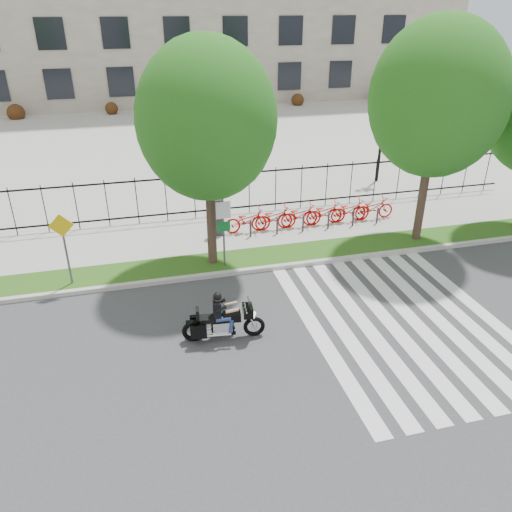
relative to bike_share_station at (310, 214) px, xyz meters
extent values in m
plane|color=#3A3B3D|center=(-4.52, -7.20, -0.65)|extent=(120.00, 120.00, 0.00)
cube|color=#B5B3AB|center=(-4.52, -3.10, -0.58)|extent=(60.00, 0.20, 0.15)
cube|color=#245214|center=(-4.52, -2.25, -0.58)|extent=(60.00, 1.50, 0.15)
cube|color=#A9A79E|center=(-4.52, 0.25, -0.58)|extent=(60.00, 3.50, 0.15)
cube|color=#A9A79E|center=(-4.52, 17.80, -0.60)|extent=(80.00, 34.00, 0.10)
cylinder|color=black|center=(5.48, 4.80, 1.35)|extent=(0.14, 0.14, 4.00)
cylinder|color=black|center=(5.48, 4.80, 3.25)|extent=(0.06, 0.70, 0.70)
sphere|color=white|center=(5.13, 4.80, 3.35)|extent=(0.36, 0.36, 0.36)
sphere|color=white|center=(5.83, 4.80, 3.35)|extent=(0.36, 0.36, 0.36)
cylinder|color=#3A271F|center=(-4.52, -2.25, 1.35)|extent=(0.32, 0.32, 3.69)
ellipsoid|color=#165914|center=(-4.52, -2.25, 4.54)|extent=(4.49, 4.49, 5.16)
cylinder|color=#3A271F|center=(3.65, -2.25, 1.46)|extent=(0.32, 0.32, 3.91)
ellipsoid|color=#165914|center=(3.65, -2.25, 4.86)|extent=(4.82, 4.82, 5.55)
cube|color=#2D2D33|center=(-3.88, 0.00, 0.25)|extent=(0.35, 0.25, 1.50)
imported|color=#C60500|center=(-2.68, 0.00, 0.00)|extent=(1.89, 0.66, 0.99)
cylinder|color=#2D2D33|center=(-2.68, -0.50, -0.15)|extent=(0.08, 0.08, 0.70)
imported|color=#C60500|center=(-1.58, 0.00, 0.00)|extent=(1.89, 0.66, 0.99)
cylinder|color=#2D2D33|center=(-1.58, -0.50, -0.15)|extent=(0.08, 0.08, 0.70)
imported|color=#C60500|center=(-0.48, 0.00, 0.00)|extent=(1.89, 0.66, 0.99)
cylinder|color=#2D2D33|center=(-0.48, -0.50, -0.15)|extent=(0.08, 0.08, 0.70)
imported|color=#C60500|center=(0.62, 0.00, 0.00)|extent=(1.89, 0.66, 0.99)
cylinder|color=#2D2D33|center=(0.62, -0.50, -0.15)|extent=(0.08, 0.08, 0.70)
imported|color=#C60500|center=(1.72, 0.00, 0.00)|extent=(1.89, 0.66, 0.99)
cylinder|color=#2D2D33|center=(1.72, -0.50, -0.15)|extent=(0.08, 0.08, 0.70)
imported|color=#C60500|center=(2.82, 0.00, 0.00)|extent=(1.89, 0.66, 0.99)
cylinder|color=#2D2D33|center=(2.82, -0.50, -0.15)|extent=(0.08, 0.08, 0.70)
cylinder|color=#59595B|center=(-4.15, -2.60, 0.75)|extent=(0.07, 0.07, 2.50)
cube|color=white|center=(-4.15, -2.64, 1.60)|extent=(0.50, 0.03, 0.60)
cube|color=#0C6626|center=(-4.15, -2.64, 1.00)|extent=(0.45, 0.03, 0.35)
cylinder|color=#59595B|center=(-9.33, -2.60, 0.70)|extent=(0.07, 0.07, 2.40)
cube|color=yellow|center=(-9.33, -2.64, 1.60)|extent=(0.78, 0.03, 0.78)
torus|color=black|center=(-4.12, -6.75, -0.35)|extent=(0.63, 0.19, 0.62)
torus|color=black|center=(-5.82, -6.56, -0.35)|extent=(0.67, 0.21, 0.66)
cube|color=black|center=(-4.30, -6.73, 0.20)|extent=(0.32, 0.52, 0.27)
cube|color=#26262B|center=(-4.24, -6.74, 0.41)|extent=(0.18, 0.46, 0.27)
cube|color=silver|center=(-5.01, -6.65, -0.25)|extent=(0.57, 0.36, 0.36)
cube|color=black|center=(-4.75, -6.68, 0.05)|extent=(0.53, 0.36, 0.23)
cube|color=black|center=(-5.33, -6.62, 0.03)|extent=(0.66, 0.39, 0.13)
cube|color=black|center=(-5.68, -6.58, 0.23)|extent=(0.12, 0.31, 0.31)
cube|color=black|center=(-5.71, -6.84, -0.20)|extent=(0.46, 0.19, 0.36)
cube|color=black|center=(-5.65, -6.31, -0.20)|extent=(0.46, 0.19, 0.36)
cube|color=black|center=(-5.15, -6.64, 0.35)|extent=(0.25, 0.38, 0.47)
sphere|color=tan|center=(-5.12, -6.64, 0.70)|extent=(0.21, 0.21, 0.21)
sphere|color=black|center=(-5.12, -6.64, 0.73)|extent=(0.24, 0.24, 0.24)
camera|label=1|loc=(-6.98, -18.08, 7.83)|focal=35.00mm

